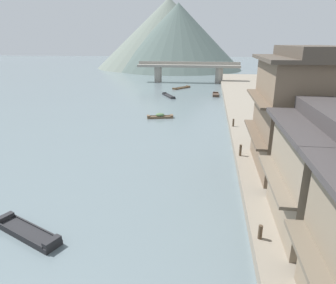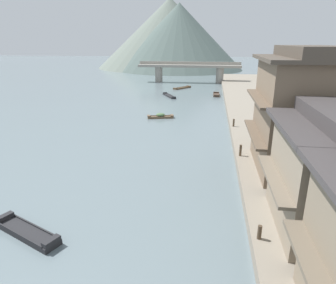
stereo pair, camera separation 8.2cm
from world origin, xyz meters
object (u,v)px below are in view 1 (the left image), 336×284
at_px(boat_moored_nearest, 28,233).
at_px(boat_moored_third, 181,88).
at_px(house_waterfront_tall, 303,112).
at_px(stone_bridge, 188,69).
at_px(boat_moored_far, 216,95).
at_px(boat_moored_second, 169,96).
at_px(mooring_post_dock_near, 260,232).
at_px(mooring_post_dock_mid, 240,150).
at_px(mooring_post_dock_far, 233,123).
at_px(boat_midriver_drifting, 160,116).

distance_m(boat_moored_nearest, boat_moored_third, 52.60).
bearing_deg(house_waterfront_tall, stone_bridge, 103.00).
bearing_deg(boat_moored_nearest, boat_moored_far, 77.19).
distance_m(boat_moored_second, stone_bridge, 20.51).
xyz_separation_m(boat_moored_nearest, boat_moored_far, (10.13, 44.54, -0.03)).
relative_size(boat_moored_third, house_waterfront_tall, 0.52).
bearing_deg(boat_moored_second, mooring_post_dock_near, -76.09).
distance_m(boat_moored_nearest, boat_moored_second, 42.26).
bearing_deg(boat_moored_far, mooring_post_dock_mid, -87.05).
distance_m(boat_moored_third, mooring_post_dock_mid, 41.86).
distance_m(house_waterfront_tall, mooring_post_dock_near, 10.60).
bearing_deg(boat_moored_third, mooring_post_dock_far, -74.26).
relative_size(mooring_post_dock_near, stone_bridge, 0.03).
bearing_deg(boat_moored_third, mooring_post_dock_near, -80.23).
height_order(boat_moored_third, mooring_post_dock_near, mooring_post_dock_near).
xyz_separation_m(mooring_post_dock_far, stone_bridge, (-8.32, 41.66, 2.14)).
height_order(boat_moored_second, boat_moored_third, boat_moored_second).
relative_size(mooring_post_dock_mid, mooring_post_dock_far, 1.12).
height_order(boat_moored_second, stone_bridge, stone_bridge).
xyz_separation_m(boat_moored_second, boat_midriver_drifting, (1.16, -16.27, 0.11)).
distance_m(boat_moored_second, mooring_post_dock_near, 42.98).
bearing_deg(boat_moored_second, house_waterfront_tall, -66.50).
distance_m(boat_moored_third, stone_bridge, 10.39).
xyz_separation_m(boat_moored_second, mooring_post_dock_far, (10.33, -21.49, 0.97)).
bearing_deg(mooring_post_dock_mid, stone_bridge, 99.31).
relative_size(house_waterfront_tall, mooring_post_dock_far, 10.33).
bearing_deg(stone_bridge, house_waterfront_tall, -77.00).
relative_size(boat_midriver_drifting, stone_bridge, 0.14).
bearing_deg(mooring_post_dock_near, boat_moored_nearest, -177.44).
bearing_deg(boat_midriver_drifting, stone_bridge, 88.67).
distance_m(boat_moored_nearest, boat_midriver_drifting, 26.10).
xyz_separation_m(mooring_post_dock_near, stone_bridge, (-8.32, 61.88, 2.21)).
relative_size(boat_moored_third, mooring_post_dock_mid, 4.73).
xyz_separation_m(boat_moored_third, boat_moored_far, (7.26, -7.98, 0.03)).
relative_size(boat_midriver_drifting, mooring_post_dock_mid, 3.74).
bearing_deg(boat_midriver_drifting, mooring_post_dock_mid, -57.40).
relative_size(boat_moored_nearest, boat_moored_second, 0.85).
bearing_deg(house_waterfront_tall, boat_moored_far, 99.05).
bearing_deg(boat_moored_nearest, boat_moored_third, 86.87).
height_order(house_waterfront_tall, mooring_post_dock_far, house_waterfront_tall).
xyz_separation_m(mooring_post_dock_mid, stone_bridge, (-8.32, 50.77, 2.09)).
bearing_deg(house_waterfront_tall, mooring_post_dock_near, -113.20).
height_order(boat_moored_second, mooring_post_dock_near, mooring_post_dock_near).
distance_m(house_waterfront_tall, stone_bridge, 54.25).
distance_m(boat_moored_second, house_waterfront_tall, 35.94).
bearing_deg(mooring_post_dock_mid, boat_midriver_drifting, 122.60).
bearing_deg(stone_bridge, boat_midriver_drifting, -91.33).
xyz_separation_m(boat_moored_nearest, boat_moored_third, (2.87, 52.52, -0.06)).
bearing_deg(boat_moored_far, boat_moored_nearest, -102.81).
xyz_separation_m(boat_moored_far, mooring_post_dock_mid, (1.69, -32.90, 1.00)).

